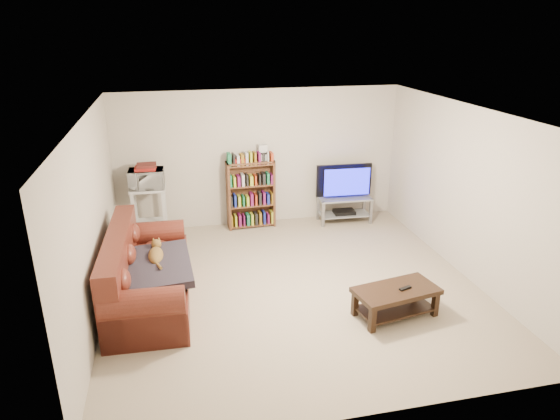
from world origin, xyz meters
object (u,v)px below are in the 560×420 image
object	(u,v)px
tv_stand	(344,205)
coffee_table	(396,297)
bookshelf	(251,193)
sofa	(143,278)

from	to	relation	value
tv_stand	coffee_table	bearing A→B (deg)	-95.33
bookshelf	tv_stand	bearing A→B (deg)	-7.27
coffee_table	tv_stand	xyz separation A→B (m)	(0.43, 3.13, 0.06)
sofa	bookshelf	bearing A→B (deg)	53.25
coffee_table	bookshelf	size ratio (longest dim) A/B	0.92
sofa	tv_stand	world-z (taller)	sofa
tv_stand	bookshelf	world-z (taller)	bookshelf
tv_stand	sofa	bearing A→B (deg)	-146.53
sofa	tv_stand	xyz separation A→B (m)	(3.49, 2.10, -0.01)
coffee_table	bookshelf	bearing A→B (deg)	100.91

